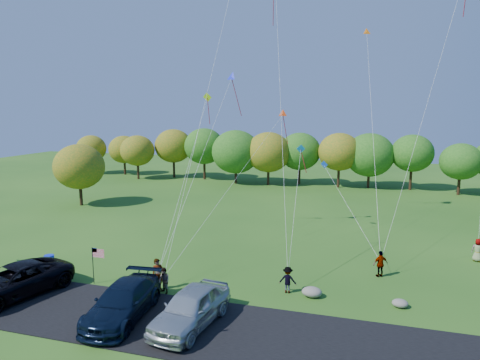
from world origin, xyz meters
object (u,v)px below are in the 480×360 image
object	(u,v)px
flyer_a	(158,274)
flyer_b	(164,281)
flyer_e	(478,250)
flyer_c	(288,280)
minivan_silver	(191,308)
flyer_d	(380,264)
minivan_dark	(14,281)
minivan_navy	(123,302)
trash_barrel	(49,262)
park_bench	(28,268)

from	to	relation	value
flyer_a	flyer_b	size ratio (longest dim) A/B	1.24
flyer_a	flyer_e	distance (m)	22.48
flyer_b	flyer_c	bearing A→B (deg)	48.74
minivan_silver	flyer_d	xyz separation A→B (m)	(9.27, 9.45, -0.14)
minivan_dark	flyer_b	bearing A→B (deg)	35.42
flyer_b	flyer_e	distance (m)	22.15
minivan_dark	minivan_navy	xyz separation A→B (m)	(7.43, -0.51, -0.04)
flyer_b	trash_barrel	world-z (taller)	flyer_b
flyer_b	trash_barrel	distance (m)	9.37
minivan_navy	minivan_silver	xyz separation A→B (m)	(3.70, 0.25, 0.08)
minivan_navy	flyer_c	size ratio (longest dim) A/B	3.76
minivan_navy	flyer_d	distance (m)	16.20
minivan_silver	flyer_d	size ratio (longest dim) A/B	3.20
flyer_a	flyer_c	size ratio (longest dim) A/B	1.22
minivan_dark	minivan_navy	bearing A→B (deg)	11.76
minivan_dark	flyer_e	size ratio (longest dim) A/B	3.93
minivan_dark	flyer_e	xyz separation A→B (m)	(27.15, 14.17, -0.14)
minivan_dark	minivan_silver	bearing A→B (deg)	14.35
flyer_d	park_bench	bearing A→B (deg)	-14.31
minivan_navy	flyer_a	xyz separation A→B (m)	(0.07, 3.78, 0.05)
minivan_dark	flyer_a	distance (m)	8.18
flyer_d	park_bench	size ratio (longest dim) A/B	0.98
minivan_silver	flyer_c	size ratio (longest dim) A/B	3.49
flyer_e	flyer_b	bearing A→B (deg)	55.53
flyer_c	park_bench	world-z (taller)	flyer_c
flyer_e	trash_barrel	distance (m)	30.02
flyer_c	trash_barrel	distance (m)	16.27
flyer_d	minivan_dark	bearing A→B (deg)	-5.94
flyer_b	flyer_d	bearing A→B (deg)	58.43
flyer_b	trash_barrel	size ratio (longest dim) A/B	1.62
flyer_d	trash_barrel	distance (m)	22.14
minivan_navy	flyer_d	size ratio (longest dim) A/B	3.44
flyer_c	flyer_e	xyz separation A→B (m)	(12.09, 9.08, 0.04)
flyer_a	trash_barrel	world-z (taller)	flyer_a
flyer_b	flyer_c	distance (m)	7.31
minivan_silver	flyer_b	xyz separation A→B (m)	(-3.05, 3.16, -0.22)
trash_barrel	flyer_d	bearing A→B (deg)	12.86
flyer_b	minivan_navy	bearing A→B (deg)	-69.55
flyer_a	trash_barrel	distance (m)	8.75
flyer_b	flyer_c	size ratio (longest dim) A/B	0.99
flyer_e	trash_barrel	world-z (taller)	flyer_e
minivan_navy	minivan_silver	distance (m)	3.71
flyer_b	flyer_d	size ratio (longest dim) A/B	0.90
flyer_c	park_bench	distance (m)	16.94
minivan_silver	trash_barrel	distance (m)	13.13
flyer_b	park_bench	xyz separation A→B (m)	(-9.81, -0.00, -0.26)
minivan_navy	flyer_a	world-z (taller)	flyer_a
minivan_navy	park_bench	xyz separation A→B (m)	(-9.15, 3.41, -0.40)
park_bench	trash_barrel	bearing A→B (deg)	77.43
minivan_dark	flyer_b	distance (m)	8.59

